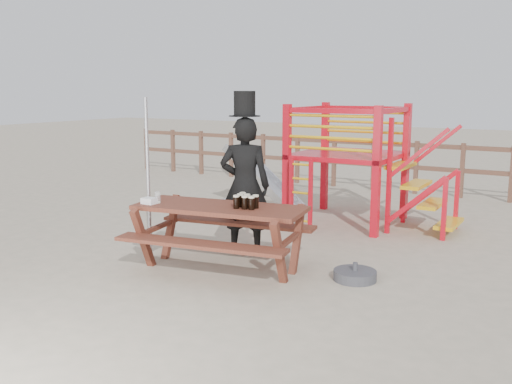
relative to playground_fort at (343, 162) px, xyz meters
name	(u,v)px	position (x,y,z in m)	size (l,w,h in m)	color
ground	(226,275)	(-0.12, -3.58, -1.07)	(60.00, 60.00, 0.00)	tan
back_fence	(395,160)	(-0.12, 3.42, -0.34)	(15.09, 0.09, 1.20)	brown
playground_fort	(343,162)	(0.00, 0.00, 0.00)	(4.71, 1.84, 2.10)	red
picnic_table	(220,230)	(-0.31, -3.43, -0.53)	(2.44, 1.88, 0.86)	brown
man_with_hat	(245,182)	(-0.45, -2.58, -0.03)	(0.85, 0.73, 2.33)	black
metal_pole	(148,180)	(-1.42, -3.55, 0.05)	(0.05, 0.05, 2.24)	#B2B2B7
parasol_base	(355,275)	(1.38, -2.93, -1.01)	(0.54, 0.54, 0.23)	#3C3C41
paper_bag	(149,201)	(-1.18, -3.80, -0.17)	(0.18, 0.14, 0.08)	white
stout_pints	(245,201)	(0.05, -3.37, -0.13)	(0.32, 0.29, 0.17)	black
empty_glasses	(158,198)	(-1.12, -3.70, -0.15)	(0.08, 0.08, 0.15)	silver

